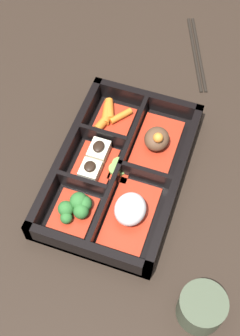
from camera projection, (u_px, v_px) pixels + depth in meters
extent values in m
plane|color=black|center=(120.00, 175.00, 0.84)|extent=(3.00, 3.00, 0.00)
cube|color=black|center=(120.00, 174.00, 0.83)|extent=(0.33, 0.21, 0.01)
cube|color=black|center=(67.00, 153.00, 0.84)|extent=(0.33, 0.01, 0.05)
cube|color=black|center=(175.00, 185.00, 0.80)|extent=(0.33, 0.01, 0.05)
cube|color=black|center=(147.00, 101.00, 0.90)|extent=(0.01, 0.21, 0.05)
cube|color=black|center=(87.00, 250.00, 0.74)|extent=(0.01, 0.21, 0.05)
cube|color=black|center=(118.00, 168.00, 0.82)|extent=(0.31, 0.01, 0.05)
cube|color=black|center=(104.00, 139.00, 0.85)|extent=(0.01, 0.09, 0.05)
cube|color=black|center=(83.00, 186.00, 0.80)|extent=(0.01, 0.09, 0.05)
cube|color=black|center=(144.00, 176.00, 0.81)|extent=(0.01, 0.10, 0.05)
cube|color=#B22D19|center=(156.00, 145.00, 0.86)|extent=(0.13, 0.07, 0.01)
ellipsoid|color=brown|center=(157.00, 139.00, 0.84)|extent=(0.05, 0.04, 0.03)
sphere|color=orange|center=(158.00, 138.00, 0.82)|extent=(0.02, 0.02, 0.02)
cube|color=#B22D19|center=(130.00, 216.00, 0.78)|extent=(0.13, 0.07, 0.01)
ellipsoid|color=silver|center=(130.00, 209.00, 0.76)|extent=(0.06, 0.05, 0.04)
cube|color=#B22D19|center=(114.00, 121.00, 0.88)|extent=(0.08, 0.07, 0.01)
cylinder|color=orange|center=(109.00, 110.00, 0.89)|extent=(0.05, 0.03, 0.02)
cylinder|color=orange|center=(106.00, 114.00, 0.88)|extent=(0.05, 0.03, 0.02)
cylinder|color=orange|center=(102.00, 123.00, 0.87)|extent=(0.04, 0.02, 0.02)
cylinder|color=orange|center=(121.00, 116.00, 0.88)|extent=(0.04, 0.04, 0.01)
cube|color=#B22D19|center=(95.00, 165.00, 0.83)|extent=(0.08, 0.07, 0.01)
cube|color=beige|center=(99.00, 151.00, 0.84)|extent=(0.04, 0.03, 0.02)
ellipsoid|color=black|center=(99.00, 146.00, 0.82)|extent=(0.02, 0.02, 0.01)
cube|color=beige|center=(90.00, 170.00, 0.81)|extent=(0.04, 0.03, 0.02)
ellipsoid|color=black|center=(90.00, 166.00, 0.80)|extent=(0.02, 0.02, 0.01)
cube|color=#B22D19|center=(74.00, 213.00, 0.79)|extent=(0.08, 0.07, 0.01)
sphere|color=#2D6B2D|center=(66.00, 209.00, 0.77)|extent=(0.03, 0.03, 0.03)
sphere|color=#2D6B2D|center=(66.00, 218.00, 0.77)|extent=(0.02, 0.02, 0.02)
sphere|color=#2D6B2D|center=(84.00, 204.00, 0.78)|extent=(0.03, 0.03, 0.03)
sphere|color=#2D6B2D|center=(81.00, 211.00, 0.77)|extent=(0.03, 0.03, 0.03)
sphere|color=#2D6B2D|center=(79.00, 201.00, 0.78)|extent=(0.03, 0.03, 0.03)
sphere|color=#2D6B2D|center=(81.00, 206.00, 0.78)|extent=(0.02, 0.02, 0.02)
cube|color=#B22D19|center=(119.00, 169.00, 0.83)|extent=(0.04, 0.03, 0.01)
cylinder|color=#75A84C|center=(120.00, 168.00, 0.83)|extent=(0.02, 0.02, 0.01)
cylinder|color=#75A84C|center=(116.00, 168.00, 0.82)|extent=(0.02, 0.02, 0.01)
cylinder|color=#75A84C|center=(117.00, 169.00, 0.82)|extent=(0.02, 0.02, 0.00)
cylinder|color=#75A84C|center=(119.00, 164.00, 0.83)|extent=(0.03, 0.03, 0.01)
cylinder|color=#424C38|center=(202.00, 308.00, 0.69)|extent=(0.07, 0.07, 0.05)
cylinder|color=#597A38|center=(204.00, 303.00, 0.67)|extent=(0.06, 0.06, 0.01)
cylinder|color=black|center=(199.00, 53.00, 0.99)|extent=(0.20, 0.09, 0.01)
cylinder|color=black|center=(195.00, 53.00, 0.99)|extent=(0.20, 0.09, 0.01)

